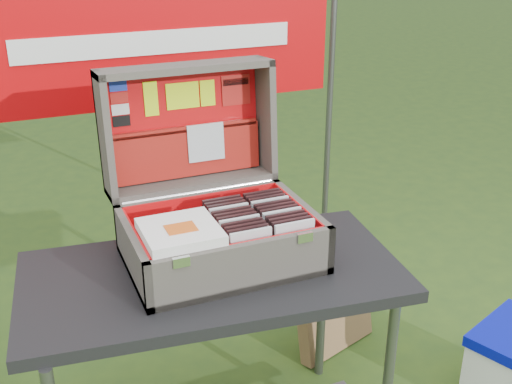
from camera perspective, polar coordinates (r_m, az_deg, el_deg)
name	(u,v)px	position (r m, az deg, el deg)	size (l,w,h in m)	color
table	(215,366)	(2.28, -3.65, -15.20)	(1.20, 0.60, 0.75)	black
table_top	(212,276)	(2.07, -3.90, -7.48)	(1.20, 0.60, 0.04)	black
table_leg_fr	(389,374)	(2.32, 11.71, -15.53)	(0.04, 0.04, 0.71)	#59595B
table_leg_bl	(44,368)	(2.41, -18.32, -14.65)	(0.04, 0.04, 0.71)	#59595B
table_leg_br	(322,301)	(2.65, 5.89, -9.65)	(0.04, 0.04, 0.71)	#59595B
suitcase	(213,172)	(2.04, -3.84, 1.77)	(0.60, 0.59, 0.58)	#5F584D
suitcase_base_bottom	(221,258)	(2.11, -3.10, -5.85)	(0.60, 0.43, 0.02)	#5F584D
suitcase_base_wall_front	(244,268)	(1.91, -1.07, -6.80)	(0.60, 0.02, 0.16)	#5F584D
suitcase_base_wall_back	(201,214)	(2.25, -4.88, -1.98)	(0.60, 0.02, 0.16)	#5F584D
suitcase_base_wall_left	(132,256)	(2.01, -10.93, -5.59)	(0.02, 0.43, 0.16)	#5F584D
suitcase_base_wall_right	(301,224)	(2.18, 4.02, -2.84)	(0.02, 0.43, 0.16)	#5F584D
suitcase_liner_floor	(221,254)	(2.10, -3.11, -5.50)	(0.55, 0.38, 0.01)	red
suitcase_latch_left	(181,262)	(1.81, -6.66, -6.19)	(0.05, 0.01, 0.03)	silver
suitcase_latch_right	(305,237)	(1.94, 4.36, -4.04)	(0.05, 0.01, 0.03)	silver
suitcase_hinge	(199,192)	(2.23, -5.05, 0.01)	(0.02, 0.02, 0.54)	silver
suitcase_lid_back	(183,123)	(2.31, -6.51, 6.13)	(0.60, 0.43, 0.02)	#5F584D
suitcase_lid_rim_far	(185,68)	(2.21, -6.37, 10.92)	(0.60, 0.02, 0.16)	#5F584D
suitcase_lid_rim_near	(192,182)	(2.30, -5.68, 0.87)	(0.60, 0.02, 0.16)	#5F584D
suitcase_lid_rim_left	(105,137)	(2.18, -13.28, 4.79)	(0.02, 0.43, 0.16)	#5F584D
suitcase_lid_rim_right	(265,117)	(2.34, 0.80, 6.65)	(0.02, 0.43, 0.16)	#5F584D
suitcase_lid_liner	(184,124)	(2.29, -6.40, 6.06)	(0.55, 0.38, 0.01)	red
suitcase_liner_wall_front	(242,263)	(1.92, -1.24, -6.29)	(0.55, 0.01, 0.14)	red
suitcase_liner_wall_back	(203,213)	(2.23, -4.78, -1.85)	(0.55, 0.01, 0.14)	red
suitcase_liner_wall_left	(137,252)	(2.01, -10.54, -5.23)	(0.01, 0.38, 0.14)	red
suitcase_liner_wall_right	(297,221)	(2.17, 3.68, -2.63)	(0.01, 0.38, 0.14)	red
suitcase_lid_pocket	(188,152)	(2.30, -6.10, 3.54)	(0.53, 0.17, 0.03)	maroon
suitcase_pocket_edge	(186,129)	(2.27, -6.20, 5.58)	(0.52, 0.02, 0.02)	maroon
suitcase_pocket_cd	(206,142)	(2.29, -4.48, 4.43)	(0.13, 0.13, 0.01)	silver
lid_sticker_cc_a	(118,86)	(2.21, -12.17, 9.21)	(0.06, 0.04, 0.00)	#1933B2
lid_sticker_cc_b	(119,98)	(2.22, -12.06, 8.20)	(0.06, 0.04, 0.00)	red
lid_sticker_cc_c	(120,110)	(2.22, -11.96, 7.19)	(0.06, 0.04, 0.00)	white
lid_sticker_cc_d	(122,121)	(2.23, -11.86, 6.18)	(0.06, 0.04, 0.00)	black
lid_card_neon_tall	(151,99)	(2.24, -9.32, 8.17)	(0.05, 0.12, 0.00)	#D5FA13
lid_card_neon_main	(183,96)	(2.27, -6.54, 8.51)	(0.12, 0.09, 0.00)	#D5FA13
lid_card_neon_small	(208,93)	(2.29, -4.33, 8.76)	(0.05, 0.09, 0.00)	#D5FA13
lid_sticker_band	(236,90)	(2.33, -1.80, 9.04)	(0.11, 0.11, 0.00)	red
lid_sticker_band_bar	(236,82)	(2.32, -1.83, 9.77)	(0.10, 0.02, 0.00)	black
cd_left_0	(251,253)	(1.94, -0.45, -5.44)	(0.13, 0.01, 0.15)	silver
cd_left_1	(248,249)	(1.96, -0.71, -5.13)	(0.13, 0.01, 0.15)	black
cd_left_2	(245,246)	(1.98, -0.97, -4.83)	(0.13, 0.01, 0.15)	black
cd_left_3	(242,243)	(2.00, -1.22, -4.53)	(0.13, 0.01, 0.15)	black
cd_left_4	(240,240)	(2.02, -1.46, -4.24)	(0.13, 0.01, 0.15)	silver
cd_left_5	(237,236)	(2.04, -1.70, -3.96)	(0.13, 0.01, 0.15)	black
cd_left_6	(234,233)	(2.06, -1.94, -3.68)	(0.13, 0.01, 0.15)	black
cd_left_7	(232,230)	(2.08, -2.17, -3.40)	(0.13, 0.01, 0.15)	black
cd_left_8	(229,227)	(2.10, -2.40, -3.14)	(0.13, 0.01, 0.15)	silver
cd_left_9	(227,224)	(2.12, -2.62, -2.87)	(0.13, 0.01, 0.15)	black
cd_left_10	(224,221)	(2.14, -2.84, -2.61)	(0.13, 0.01, 0.15)	black
cd_left_11	(222,218)	(2.16, -3.06, -2.36)	(0.13, 0.01, 0.15)	black
cd_right_0	(294,244)	(1.99, 3.42, -4.66)	(0.13, 0.01, 0.15)	silver
cd_right_1	(291,241)	(2.01, 3.13, -4.37)	(0.13, 0.01, 0.15)	black
cd_right_2	(288,238)	(2.03, 2.84, -4.08)	(0.13, 0.01, 0.15)	black
cd_right_3	(285,235)	(2.05, 2.56, -3.80)	(0.13, 0.01, 0.15)	black
cd_right_4	(282,231)	(2.07, 2.28, -3.52)	(0.13, 0.01, 0.15)	silver
cd_right_5	(278,228)	(2.09, 2.01, -3.25)	(0.13, 0.01, 0.15)	black
cd_right_6	(276,225)	(2.11, 1.75, -2.99)	(0.13, 0.01, 0.15)	black
cd_right_7	(273,223)	(2.13, 1.48, -2.73)	(0.13, 0.01, 0.15)	black
cd_right_8	(270,220)	(2.15, 1.23, -2.47)	(0.13, 0.01, 0.15)	silver
cd_right_9	(267,217)	(2.16, 0.98, -2.22)	(0.13, 0.01, 0.15)	black
cd_right_10	(264,214)	(2.18, 0.73, -1.97)	(0.13, 0.01, 0.15)	black
cd_right_11	(261,211)	(2.20, 0.49, -1.73)	(0.13, 0.01, 0.15)	black
songbook_0	(180,235)	(1.93, -6.74, -3.84)	(0.23, 0.23, 0.01)	white
songbook_1	(180,234)	(1.93, -6.75, -3.71)	(0.23, 0.23, 0.01)	white
songbook_2	(180,232)	(1.93, -6.75, -3.58)	(0.23, 0.23, 0.01)	white
songbook_3	(180,231)	(1.92, -6.76, -3.44)	(0.23, 0.23, 0.01)	white
songbook_4	(180,229)	(1.92, -6.77, -3.31)	(0.23, 0.23, 0.01)	white
songbook_5	(180,228)	(1.92, -6.77, -3.18)	(0.23, 0.23, 0.01)	white
songbook_graphic	(181,228)	(1.91, -6.70, -3.19)	(0.09, 0.07, 0.00)	#D85919
cardboard_box	(334,305)	(2.89, 6.96, -9.92)	(0.40, 0.06, 0.43)	#916C47
banner_post_right	(329,121)	(3.24, 6.48, 6.32)	(0.03, 0.03, 1.70)	#59595B
banner	(158,42)	(2.82, -8.75, 13.04)	(1.60, 0.01, 0.55)	#B90408
banner_text	(158,42)	(2.80, -8.68, 13.01)	(1.20, 0.00, 0.10)	white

